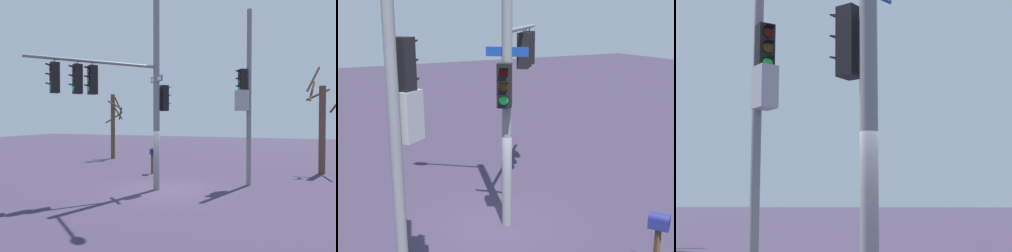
% 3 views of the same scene
% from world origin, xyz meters
% --- Properties ---
extents(ground_plane, '(80.00, 80.00, 0.00)m').
position_xyz_m(ground_plane, '(0.00, 0.00, 0.00)').
color(ground_plane, '#322A3F').
extents(main_signal_pole_assembly, '(4.70, 5.52, 9.93)m').
position_xyz_m(main_signal_pole_assembly, '(-0.84, 0.82, 4.97)').
color(main_signal_pole_assembly, slate).
rests_on(main_signal_pole_assembly, ground).
extents(secondary_pole_assembly, '(0.65, 0.72, 7.95)m').
position_xyz_m(secondary_pole_assembly, '(2.34, -3.16, 4.07)').
color(secondary_pole_assembly, slate).
rests_on(secondary_pole_assembly, ground).
extents(mailbox, '(0.50, 0.44, 1.41)m').
position_xyz_m(mailbox, '(3.68, 2.05, 1.11)').
color(mailbox, '#4C3823').
rests_on(mailbox, ground).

